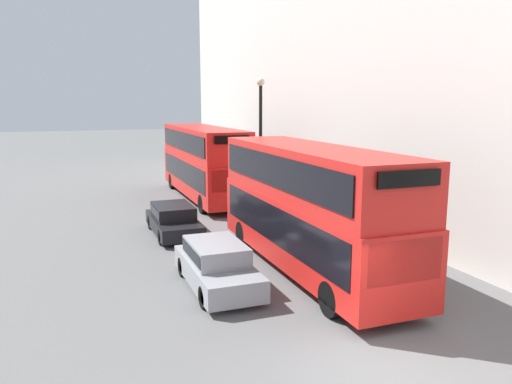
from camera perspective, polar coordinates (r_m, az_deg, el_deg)
ground_plane at (r=11.64m, az=14.00°, el=-19.68°), size 200.00×200.00×0.00m
bus_leading at (r=16.98m, az=6.11°, el=-1.27°), size 2.59×10.48×4.30m
bus_second_in_queue at (r=30.08m, az=-6.04°, el=3.73°), size 2.59×11.33×4.28m
car_dark_sedan at (r=15.82m, az=-4.51°, el=-8.17°), size 1.79×4.41×1.44m
car_hatchback at (r=22.19m, az=-9.40°, el=-3.04°), size 1.80×4.34×1.32m
street_lamp at (r=26.85m, az=0.53°, el=7.13°), size 0.44×0.44×7.02m
pedestrian at (r=31.56m, az=-2.79°, el=1.22°), size 0.36×0.36×1.74m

